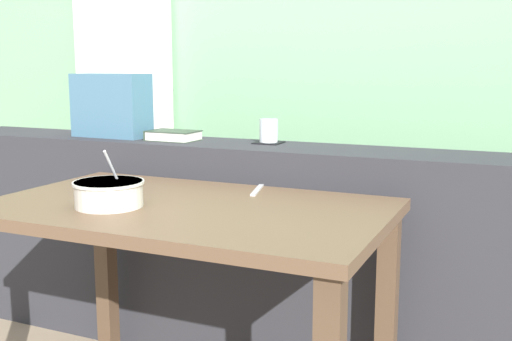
{
  "coord_description": "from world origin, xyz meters",
  "views": [
    {
      "loc": [
        0.96,
        -1.53,
        1.12
      ],
      "look_at": [
        0.11,
        0.38,
        0.77
      ],
      "focal_mm": 43.06,
      "sensor_mm": 36.0,
      "label": 1
    }
  ],
  "objects_px": {
    "breakfast_table": "(186,241)",
    "throw_pillow": "(111,105)",
    "coaster_square": "(269,143)",
    "fork_utensil": "(257,190)",
    "soup_bowl": "(109,194)",
    "closed_book": "(173,136)",
    "juice_glass": "(269,132)"
  },
  "relations": [
    {
      "from": "breakfast_table",
      "to": "coaster_square",
      "type": "relative_size",
      "value": 11.7
    },
    {
      "from": "breakfast_table",
      "to": "coaster_square",
      "type": "height_order",
      "value": "coaster_square"
    },
    {
      "from": "juice_glass",
      "to": "fork_utensil",
      "type": "xyz_separation_m",
      "value": [
        0.11,
        -0.36,
        -0.15
      ]
    },
    {
      "from": "breakfast_table",
      "to": "coaster_square",
      "type": "xyz_separation_m",
      "value": [
        -0.0,
        0.63,
        0.22
      ]
    },
    {
      "from": "fork_utensil",
      "to": "juice_glass",
      "type": "bearing_deg",
      "value": 93.14
    },
    {
      "from": "juice_glass",
      "to": "throw_pillow",
      "type": "bearing_deg",
      "value": -175.18
    },
    {
      "from": "coaster_square",
      "to": "throw_pillow",
      "type": "xyz_separation_m",
      "value": [
        -0.68,
        -0.06,
        0.13
      ]
    },
    {
      "from": "breakfast_table",
      "to": "soup_bowl",
      "type": "distance_m",
      "value": 0.26
    },
    {
      "from": "breakfast_table",
      "to": "throw_pillow",
      "type": "bearing_deg",
      "value": 140.27
    },
    {
      "from": "soup_bowl",
      "to": "fork_utensil",
      "type": "bearing_deg",
      "value": 51.84
    },
    {
      "from": "breakfast_table",
      "to": "juice_glass",
      "type": "xyz_separation_m",
      "value": [
        -0.0,
        0.63,
        0.26
      ]
    },
    {
      "from": "throw_pillow",
      "to": "coaster_square",
      "type": "bearing_deg",
      "value": 4.82
    },
    {
      "from": "coaster_square",
      "to": "throw_pillow",
      "type": "distance_m",
      "value": 0.7
    },
    {
      "from": "coaster_square",
      "to": "closed_book",
      "type": "height_order",
      "value": "closed_book"
    },
    {
      "from": "juice_glass",
      "to": "fork_utensil",
      "type": "distance_m",
      "value": 0.41
    },
    {
      "from": "juice_glass",
      "to": "closed_book",
      "type": "bearing_deg",
      "value": -170.0
    },
    {
      "from": "coaster_square",
      "to": "closed_book",
      "type": "distance_m",
      "value": 0.39
    },
    {
      "from": "breakfast_table",
      "to": "fork_utensil",
      "type": "bearing_deg",
      "value": 67.28
    },
    {
      "from": "breakfast_table",
      "to": "soup_bowl",
      "type": "xyz_separation_m",
      "value": [
        -0.19,
        -0.11,
        0.15
      ]
    },
    {
      "from": "coaster_square",
      "to": "throw_pillow",
      "type": "bearing_deg",
      "value": -175.18
    },
    {
      "from": "throw_pillow",
      "to": "fork_utensil",
      "type": "bearing_deg",
      "value": -20.93
    },
    {
      "from": "throw_pillow",
      "to": "breakfast_table",
      "type": "bearing_deg",
      "value": -39.73
    },
    {
      "from": "juice_glass",
      "to": "closed_book",
      "type": "xyz_separation_m",
      "value": [
        -0.38,
        -0.07,
        -0.03
      ]
    },
    {
      "from": "breakfast_table",
      "to": "throw_pillow",
      "type": "relative_size",
      "value": 3.66
    },
    {
      "from": "breakfast_table",
      "to": "throw_pillow",
      "type": "xyz_separation_m",
      "value": [
        -0.68,
        0.57,
        0.35
      ]
    },
    {
      "from": "closed_book",
      "to": "coaster_square",
      "type": "bearing_deg",
      "value": 10.0
    },
    {
      "from": "breakfast_table",
      "to": "juice_glass",
      "type": "height_order",
      "value": "juice_glass"
    },
    {
      "from": "soup_bowl",
      "to": "breakfast_table",
      "type": "bearing_deg",
      "value": 31.28
    },
    {
      "from": "closed_book",
      "to": "fork_utensil",
      "type": "height_order",
      "value": "closed_book"
    },
    {
      "from": "breakfast_table",
      "to": "juice_glass",
      "type": "distance_m",
      "value": 0.68
    },
    {
      "from": "throw_pillow",
      "to": "soup_bowl",
      "type": "height_order",
      "value": "throw_pillow"
    },
    {
      "from": "closed_book",
      "to": "soup_bowl",
      "type": "height_order",
      "value": "soup_bowl"
    }
  ]
}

